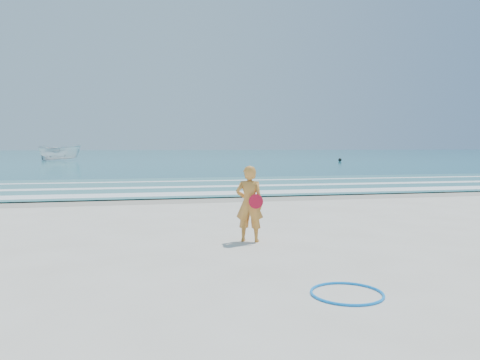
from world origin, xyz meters
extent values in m
plane|color=silver|center=(0.00, 0.00, 0.00)|extent=(400.00, 400.00, 0.00)
cube|color=#B2A893|center=(0.00, 9.00, 0.00)|extent=(400.00, 2.40, 0.00)
cube|color=#19727F|center=(0.00, 105.00, 0.02)|extent=(400.00, 190.00, 0.04)
cube|color=#59B7AD|center=(0.00, 14.00, 0.04)|extent=(400.00, 10.00, 0.01)
cube|color=white|center=(0.00, 10.30, 0.05)|extent=(400.00, 1.40, 0.01)
cube|color=white|center=(0.00, 13.20, 0.05)|extent=(400.00, 0.90, 0.01)
cube|color=white|center=(0.00, 16.50, 0.05)|extent=(400.00, 0.60, 0.01)
torus|color=#0D8AF8|center=(0.84, -1.64, 0.02)|extent=(1.19, 1.19, 0.03)
imported|color=white|center=(-10.85, 52.85, 1.03)|extent=(5.38, 2.83, 1.97)
sphere|color=black|center=(20.83, 42.81, 0.23)|extent=(0.39, 0.39, 0.39)
imported|color=orange|center=(0.41, 1.70, 0.72)|extent=(0.62, 0.53, 1.44)
cylinder|color=red|center=(0.49, 1.52, 0.78)|extent=(0.27, 0.08, 0.27)
camera|label=1|loc=(-1.62, -6.82, 1.81)|focal=35.00mm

